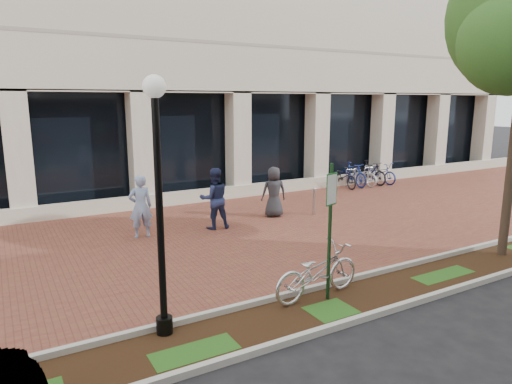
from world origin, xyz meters
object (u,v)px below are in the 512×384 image
parking_sign (331,216)px  bollard (314,201)px  bike_rack_cluster (362,174)px  pedestrian_right (274,192)px  locked_bicycle (317,271)px  pedestrian_left (141,207)px  pedestrian_mid (214,199)px  lamppost (159,194)px

parking_sign → bollard: parking_sign is taller
bike_rack_cluster → parking_sign: bearing=-136.5°
parking_sign → bike_rack_cluster: bearing=26.5°
pedestrian_right → bike_rack_cluster: (6.63, 2.89, -0.33)m
locked_bicycle → pedestrian_left: (-1.89, 5.76, 0.37)m
pedestrian_right → bike_rack_cluster: 7.24m
pedestrian_mid → bike_rack_cluster: size_ratio=0.62×
pedestrian_left → bike_rack_cluster: bearing=-160.5°
pedestrian_mid → bike_rack_cluster: 9.56m
lamppost → parking_sign: bearing=-5.7°
pedestrian_left → bollard: pedestrian_left is taller
pedestrian_left → bollard: 5.93m
parking_sign → bike_rack_cluster: 12.94m
parking_sign → pedestrian_right: bearing=49.3°
lamppost → pedestrian_mid: lamppost is taller
locked_bicycle → pedestrian_mid: bearing=-7.6°
locked_bicycle → bike_rack_cluster: size_ratio=0.68×
pedestrian_mid → pedestrian_right: bearing=-162.2°
parking_sign → bollard: size_ratio=2.84×
lamppost → pedestrian_right: size_ratio=2.50×
bollard → lamppost: bearing=-143.3°
lamppost → pedestrian_mid: 6.63m
pedestrian_left → parking_sign: bearing=112.9°
parking_sign → pedestrian_mid: parking_sign is taller
locked_bicycle → pedestrian_left: 6.08m
pedestrian_left → bike_rack_cluster: (11.20, 3.05, -0.39)m
pedestrian_mid → pedestrian_right: size_ratio=1.10×
bollard → bike_rack_cluster: bearing=32.5°
parking_sign → pedestrian_mid: (0.21, 5.79, -0.77)m
lamppost → locked_bicycle: 3.64m
locked_bicycle → pedestrian_mid: (0.34, 5.57, 0.40)m
pedestrian_mid → pedestrian_right: pedestrian_mid is taller
pedestrian_left → pedestrian_right: bearing=-173.7°
bollard → bike_rack_cluster: size_ratio=0.31×
locked_bicycle → pedestrian_mid: pedestrian_mid is taller
parking_sign → locked_bicycle: 1.19m
parking_sign → locked_bicycle: size_ratio=1.32×
parking_sign → locked_bicycle: parking_sign is taller
parking_sign → bollard: (3.90, 5.65, -1.22)m
lamppost → pedestrian_right: (5.82, 5.81, -1.56)m
lamppost → bike_rack_cluster: 15.30m
bike_rack_cluster → pedestrian_left: bearing=-165.8°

